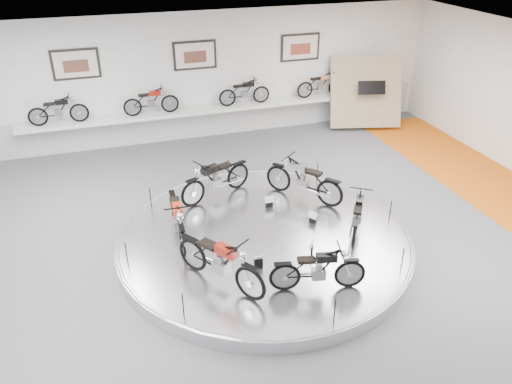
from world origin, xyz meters
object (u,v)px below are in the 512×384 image
object	(u,v)px
display_platform	(264,240)
bike_b	(216,178)
bike_e	(318,269)
shelf	(200,111)
bike_d	(220,261)
bike_c	(178,218)
bike_f	(358,214)
bike_a	(304,179)

from	to	relation	value
display_platform	bike_b	size ratio (longest dim) A/B	3.66
bike_b	bike_e	size ratio (longest dim) A/B	1.14
shelf	bike_d	bearing A→B (deg)	-99.72
bike_c	bike_f	size ratio (longest dim) A/B	1.17
shelf	bike_c	xyz separation A→B (m)	(-1.80, -5.96, -0.18)
display_platform	bike_e	bearing A→B (deg)	-80.36
display_platform	bike_f	world-z (taller)	bike_f
display_platform	bike_d	xyz separation A→B (m)	(-1.32, -1.32, 0.68)
bike_a	bike_e	bearing A→B (deg)	123.05
bike_e	bike_f	distance (m)	2.26
bike_e	bike_f	world-z (taller)	bike_e
bike_f	bike_b	bearing A→B (deg)	79.67
shelf	bike_d	xyz separation A→B (m)	(-1.32, -7.72, -0.17)
shelf	bike_e	bearing A→B (deg)	-87.66
display_platform	bike_f	xyz separation A→B (m)	(1.99, -0.48, 0.59)
bike_c	bike_d	xyz separation A→B (m)	(0.48, -1.76, 0.01)
display_platform	shelf	bearing A→B (deg)	90.00
bike_e	bike_b	bearing A→B (deg)	116.51
shelf	bike_d	world-z (taller)	bike_d
bike_a	bike_d	bearing A→B (deg)	94.47
shelf	bike_f	size ratio (longest dim) A/B	7.34
shelf	bike_a	size ratio (longest dim) A/B	6.14
bike_d	bike_e	distance (m)	1.81
display_platform	bike_c	xyz separation A→B (m)	(-1.80, 0.44, 0.67)
shelf	bike_f	bearing A→B (deg)	-73.87
display_platform	shelf	world-z (taller)	shelf
bike_b	bike_c	distance (m)	1.97
bike_e	shelf	bearing A→B (deg)	105.92
display_platform	bike_a	size ratio (longest dim) A/B	3.57
bike_d	bike_b	bearing A→B (deg)	132.96
bike_c	bike_d	bearing A→B (deg)	17.48
bike_a	bike_d	world-z (taller)	bike_a
display_platform	bike_c	size ratio (longest dim) A/B	3.65
shelf	bike_b	size ratio (longest dim) A/B	6.30
bike_b	bike_f	distance (m)	3.56
bike_a	bike_b	xyz separation A→B (m)	(-2.01, 0.74, -0.01)
display_platform	bike_e	distance (m)	2.14
display_platform	bike_c	bearing A→B (deg)	166.36
display_platform	bike_c	world-z (taller)	bike_c
bike_d	bike_c	bearing A→B (deg)	160.83
bike_c	bike_e	size ratio (longest dim) A/B	1.15
bike_b	bike_c	bearing A→B (deg)	28.21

